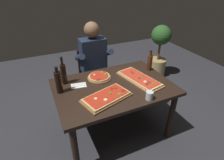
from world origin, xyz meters
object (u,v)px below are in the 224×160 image
(oil_bottle_amber, at_px, (58,82))
(potted_plant_corner, at_px, (159,50))
(pizza_round_far, at_px, (99,77))
(seated_diner, at_px, (94,62))
(dining_table, at_px, (114,92))
(pizza_rectangular_front, at_px, (107,97))
(diner_chair, at_px, (93,73))
(vinegar_bottle_green, at_px, (150,62))
(tumbler_near_camera, at_px, (149,96))
(pizza_rectangular_left, at_px, (139,79))
(wine_bottle_dark, at_px, (64,74))

(oil_bottle_amber, bearing_deg, potted_plant_corner, 23.89)
(pizza_round_far, xyz_separation_m, seated_diner, (0.11, 0.50, -0.02))
(pizza_round_far, bearing_deg, dining_table, -67.65)
(dining_table, xyz_separation_m, pizza_rectangular_front, (-0.18, -0.21, 0.12))
(diner_chair, height_order, seated_diner, seated_diner)
(pizza_round_far, height_order, diner_chair, diner_chair)
(oil_bottle_amber, height_order, vinegar_bottle_green, oil_bottle_amber)
(diner_chair, bearing_deg, tumbler_near_camera, -80.28)
(dining_table, xyz_separation_m, vinegar_bottle_green, (0.62, 0.17, 0.21))
(oil_bottle_amber, relative_size, seated_diner, 0.24)
(diner_chair, bearing_deg, potted_plant_corner, 7.99)
(oil_bottle_amber, bearing_deg, pizza_round_far, 11.92)
(vinegar_bottle_green, distance_m, tumbler_near_camera, 0.70)
(dining_table, bearing_deg, pizza_round_far, 112.35)
(dining_table, xyz_separation_m, seated_diner, (0.02, 0.74, 0.10))
(dining_table, height_order, vinegar_bottle_green, vinegar_bottle_green)
(tumbler_near_camera, bearing_deg, dining_table, 119.73)
(seated_diner, distance_m, potted_plant_corner, 1.54)
(dining_table, height_order, tumbler_near_camera, tumbler_near_camera)
(pizza_rectangular_left, height_order, tumbler_near_camera, tumbler_near_camera)
(pizza_round_far, bearing_deg, diner_chair, 79.78)
(pizza_rectangular_front, relative_size, pizza_rectangular_left, 0.90)
(pizza_rectangular_front, height_order, diner_chair, diner_chair)
(pizza_round_far, height_order, oil_bottle_amber, oil_bottle_amber)
(vinegar_bottle_green, bearing_deg, diner_chair, 131.37)
(pizza_round_far, height_order, tumbler_near_camera, tumbler_near_camera)
(wine_bottle_dark, distance_m, diner_chair, 0.87)
(potted_plant_corner, bearing_deg, vinegar_bottle_green, -134.57)
(tumbler_near_camera, bearing_deg, pizza_rectangular_front, 153.95)
(pizza_round_far, bearing_deg, potted_plant_corner, 27.39)
(pizza_rectangular_front, xyz_separation_m, potted_plant_corner, (1.69, 1.27, -0.19))
(tumbler_near_camera, distance_m, potted_plant_corner, 1.96)
(pizza_round_far, height_order, potted_plant_corner, potted_plant_corner)
(seated_diner, bearing_deg, vinegar_bottle_green, -43.15)
(wine_bottle_dark, relative_size, diner_chair, 0.40)
(pizza_round_far, relative_size, seated_diner, 0.23)
(pizza_rectangular_left, relative_size, pizza_round_far, 2.19)
(seated_diner, height_order, potted_plant_corner, seated_diner)
(wine_bottle_dark, relative_size, seated_diner, 0.26)
(pizza_round_far, relative_size, potted_plant_corner, 0.28)
(tumbler_near_camera, relative_size, diner_chair, 0.11)
(wine_bottle_dark, height_order, vinegar_bottle_green, wine_bottle_dark)
(dining_table, relative_size, pizza_rectangular_front, 2.35)
(tumbler_near_camera, distance_m, seated_diner, 1.16)
(dining_table, distance_m, pizza_rectangular_front, 0.30)
(wine_bottle_dark, relative_size, vinegar_bottle_green, 1.23)
(dining_table, bearing_deg, tumbler_near_camera, -60.27)
(pizza_round_far, bearing_deg, pizza_rectangular_left, -29.61)
(pizza_rectangular_left, distance_m, pizza_round_far, 0.51)
(vinegar_bottle_green, bearing_deg, oil_bottle_amber, -178.05)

